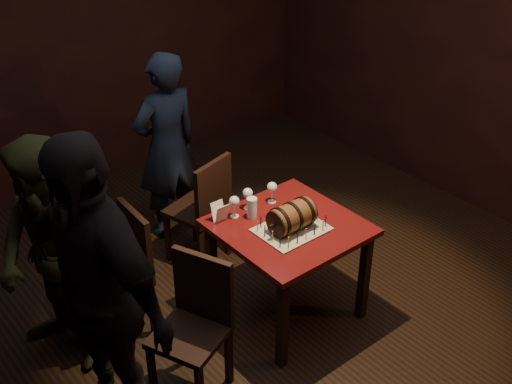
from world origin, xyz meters
The scene contains 16 objects.
room_shell centered at (0.00, 0.00, 1.40)m, with size 5.04×5.04×2.80m.
pub_table centered at (0.18, -0.16, 0.64)m, with size 0.90×0.90×0.75m.
cake_board centered at (0.15, -0.22, 0.76)m, with size 0.45×0.35×0.01m, color #AFA58D.
barrel_cake centered at (0.15, -0.22, 0.86)m, with size 0.35×0.21×0.21m.
birthday_candles centered at (0.15, -0.22, 0.80)m, with size 0.40×0.30×0.09m.
wine_glass_left centered at (-0.04, 0.15, 0.87)m, with size 0.07×0.07×0.16m.
wine_glass_mid centered at (0.10, 0.17, 0.87)m, with size 0.07×0.07×0.16m.
wine_glass_right centered at (0.28, 0.13, 0.87)m, with size 0.07×0.07×0.16m.
pint_of_ale centered at (0.05, 0.07, 0.82)m, with size 0.07×0.07×0.15m.
menu_card centered at (-0.14, 0.17, 0.81)m, with size 0.10×0.05×0.13m, color white, non-canonical shape.
chair_back centered at (0.09, 0.70, 0.52)m, with size 0.49×0.49×0.93m.
chair_left_rear centered at (-0.77, 0.41, 0.52)m, with size 0.42×0.42×0.93m.
chair_left_front centered at (-0.70, -0.32, 0.52)m, with size 0.52×0.52×0.93m.
person_back centered at (0.12, 1.25, 0.80)m, with size 0.58×0.38×1.60m, color #1B2436.
person_left_rear centered at (-1.23, 0.41, 0.79)m, with size 0.77×0.60×1.59m, color #3C3F1F.
person_left_front centered at (-1.26, -0.24, 0.95)m, with size 1.12×0.47×1.91m, color black.
Camera 1 is at (-2.26, -2.81, 3.15)m, focal length 45.00 mm.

